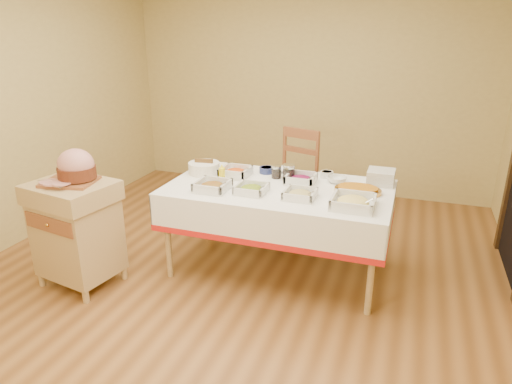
# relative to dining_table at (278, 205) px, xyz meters

# --- Properties ---
(room_shell) EXTENTS (5.00, 5.00, 5.00)m
(room_shell) POSITION_rel_dining_table_xyz_m (-0.30, -0.30, 0.70)
(room_shell) COLOR brown
(room_shell) RESTS_ON ground
(dining_table) EXTENTS (1.82, 1.02, 0.76)m
(dining_table) POSITION_rel_dining_table_xyz_m (0.00, 0.00, 0.00)
(dining_table) COLOR tan
(dining_table) RESTS_ON ground
(butcher_cart) EXTENTS (0.69, 0.60, 0.87)m
(butcher_cart) POSITION_rel_dining_table_xyz_m (-1.45, -0.74, -0.11)
(butcher_cart) COLOR tan
(butcher_cart) RESTS_ON ground
(dining_chair) EXTENTS (0.57, 0.56, 1.02)m
(dining_chair) POSITION_rel_dining_table_xyz_m (-0.13, 0.91, -0.07)
(dining_chair) COLOR brown
(dining_chair) RESTS_ON ground
(ham_on_board) EXTENTS (0.40, 0.38, 0.27)m
(ham_on_board) POSITION_rel_dining_table_xyz_m (-1.41, -0.71, 0.38)
(ham_on_board) COLOR brown
(ham_on_board) RESTS_ON butcher_cart
(serving_dish_a) EXTENTS (0.26, 0.25, 0.11)m
(serving_dish_a) POSITION_rel_dining_table_xyz_m (-0.48, -0.26, 0.20)
(serving_dish_a) COLOR silver
(serving_dish_a) RESTS_ON dining_table
(serving_dish_b) EXTENTS (0.24, 0.24, 0.10)m
(serving_dish_b) POSITION_rel_dining_table_xyz_m (-0.16, -0.21, 0.19)
(serving_dish_b) COLOR silver
(serving_dish_b) RESTS_ON dining_table
(serving_dish_c) EXTENTS (0.23, 0.23, 0.10)m
(serving_dish_c) POSITION_rel_dining_table_xyz_m (0.23, -0.20, 0.19)
(serving_dish_c) COLOR silver
(serving_dish_c) RESTS_ON dining_table
(serving_dish_d) EXTENTS (0.31, 0.31, 0.12)m
(serving_dish_d) POSITION_rel_dining_table_xyz_m (0.64, -0.25, 0.20)
(serving_dish_d) COLOR silver
(serving_dish_d) RESTS_ON dining_table
(serving_dish_e) EXTENTS (0.26, 0.24, 0.12)m
(serving_dish_e) POSITION_rel_dining_table_xyz_m (-0.44, 0.15, 0.20)
(serving_dish_e) COLOR silver
(serving_dish_e) RESTS_ON dining_table
(serving_dish_f) EXTENTS (0.25, 0.24, 0.11)m
(serving_dish_f) POSITION_rel_dining_table_xyz_m (0.15, 0.15, 0.20)
(serving_dish_f) COLOR silver
(serving_dish_f) RESTS_ON dining_table
(small_bowl_left) EXTENTS (0.13, 0.13, 0.06)m
(small_bowl_left) POSITION_rel_dining_table_xyz_m (-0.77, 0.34, 0.19)
(small_bowl_left) COLOR silver
(small_bowl_left) RESTS_ON dining_table
(small_bowl_mid) EXTENTS (0.13, 0.13, 0.05)m
(small_bowl_mid) POSITION_rel_dining_table_xyz_m (-0.21, 0.32, 0.19)
(small_bowl_mid) COLOR navy
(small_bowl_mid) RESTS_ON dining_table
(small_bowl_right) EXTENTS (0.11, 0.11, 0.05)m
(small_bowl_right) POSITION_rel_dining_table_xyz_m (0.32, 0.37, 0.19)
(small_bowl_right) COLOR silver
(small_bowl_right) RESTS_ON dining_table
(bowl_white_imported) EXTENTS (0.16, 0.16, 0.04)m
(bowl_white_imported) POSITION_rel_dining_table_xyz_m (-0.10, 0.41, 0.18)
(bowl_white_imported) COLOR silver
(bowl_white_imported) RESTS_ON dining_table
(bowl_small_imported) EXTENTS (0.21, 0.21, 0.05)m
(bowl_small_imported) POSITION_rel_dining_table_xyz_m (0.43, 0.26, 0.19)
(bowl_small_imported) COLOR silver
(bowl_small_imported) RESTS_ON dining_table
(preserve_jar_left) EXTENTS (0.09, 0.09, 0.11)m
(preserve_jar_left) POSITION_rel_dining_table_xyz_m (-0.09, 0.21, 0.21)
(preserve_jar_left) COLOR silver
(preserve_jar_left) RESTS_ON dining_table
(preserve_jar_right) EXTENTS (0.11, 0.11, 0.14)m
(preserve_jar_right) POSITION_rel_dining_table_xyz_m (0.03, 0.20, 0.22)
(preserve_jar_right) COLOR silver
(preserve_jar_right) RESTS_ON dining_table
(mustard_bottle) EXTENTS (0.05, 0.05, 0.16)m
(mustard_bottle) POSITION_rel_dining_table_xyz_m (-0.47, -0.07, 0.24)
(mustard_bottle) COLOR yellow
(mustard_bottle) RESTS_ON dining_table
(bread_basket) EXTENTS (0.28, 0.28, 0.12)m
(bread_basket) POSITION_rel_dining_table_xyz_m (-0.73, 0.13, 0.21)
(bread_basket) COLOR white
(bread_basket) RESTS_ON dining_table
(plate_stack) EXTENTS (0.22, 0.22, 0.12)m
(plate_stack) POSITION_rel_dining_table_xyz_m (0.78, 0.35, 0.22)
(plate_stack) COLOR silver
(plate_stack) RESTS_ON dining_table
(brass_platter) EXTENTS (0.37, 0.26, 0.05)m
(brass_platter) POSITION_rel_dining_table_xyz_m (0.63, 0.07, 0.18)
(brass_platter) COLOR #B68133
(brass_platter) RESTS_ON dining_table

